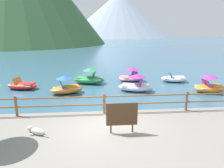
% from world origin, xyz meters
% --- Properties ---
extents(ground_plane, '(200.00, 200.00, 0.00)m').
position_xyz_m(ground_plane, '(0.00, 40.00, 0.00)').
color(ground_plane, '#38607A').
extents(promenade_dock, '(28.00, 8.00, 0.40)m').
position_xyz_m(promenade_dock, '(0.00, -2.20, 0.20)').
color(promenade_dock, gray).
rests_on(promenade_dock, ground).
extents(dock_railing, '(23.92, 0.12, 0.95)m').
position_xyz_m(dock_railing, '(0.00, 1.55, 0.98)').
color(dock_railing, brown).
rests_on(dock_railing, promenade_dock).
extents(sign_board, '(1.18, 0.07, 1.19)m').
position_xyz_m(sign_board, '(0.56, -0.42, 1.13)').
color(sign_board, beige).
rests_on(sign_board, promenade_dock).
extents(dog_resting, '(0.95, 0.63, 0.26)m').
position_xyz_m(dog_resting, '(-2.64, -0.25, 0.52)').
color(dog_resting, beige).
rests_on(dog_resting, promenade_dock).
extents(pedal_boat_0, '(2.49, 1.71, 0.84)m').
position_xyz_m(pedal_boat_0, '(-5.72, 7.59, 0.26)').
color(pedal_boat_0, red).
rests_on(pedal_boat_0, ground).
extents(pedal_boat_1, '(2.62, 1.68, 1.24)m').
position_xyz_m(pedal_boat_1, '(2.45, 6.33, 0.40)').
color(pedal_boat_1, white).
rests_on(pedal_boat_1, ground).
extents(pedal_boat_3, '(2.19, 1.30, 1.26)m').
position_xyz_m(pedal_boat_3, '(7.52, 5.62, 0.43)').
color(pedal_boat_3, orange).
rests_on(pedal_boat_3, ground).
extents(pedal_boat_4, '(2.43, 1.89, 1.19)m').
position_xyz_m(pedal_boat_4, '(2.65, 9.37, 0.41)').
color(pedal_boat_4, pink).
rests_on(pedal_boat_4, ground).
extents(pedal_boat_5, '(2.76, 1.83, 1.28)m').
position_xyz_m(pedal_boat_5, '(-0.87, 8.82, 0.43)').
color(pedal_boat_5, green).
rests_on(pedal_boat_5, ground).
extents(pedal_boat_6, '(2.31, 1.53, 0.84)m').
position_xyz_m(pedal_boat_6, '(6.21, 8.74, 0.27)').
color(pedal_boat_6, white).
rests_on(pedal_boat_6, ground).
extents(pedal_boat_7, '(2.42, 1.74, 1.26)m').
position_xyz_m(pedal_boat_7, '(-2.34, 6.19, 0.42)').
color(pedal_boat_7, orange).
rests_on(pedal_boat_7, ground).
extents(distant_peak, '(65.87, 65.87, 26.91)m').
position_xyz_m(distant_peak, '(15.41, 124.83, 13.45)').
color(distant_peak, '#93A3B7').
rests_on(distant_peak, ground).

